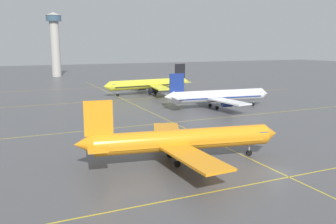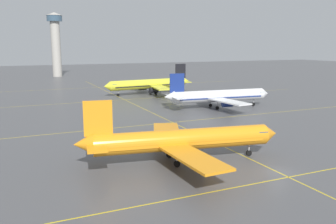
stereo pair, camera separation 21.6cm
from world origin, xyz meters
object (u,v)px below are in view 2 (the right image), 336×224
at_px(control_tower, 56,39).
at_px(airliner_second_row, 218,96).
at_px(airliner_front_gate, 181,140).
at_px(airliner_third_row, 150,84).

bearing_deg(control_tower, airliner_second_row, -76.97).
bearing_deg(control_tower, airliner_front_gate, -90.49).
bearing_deg(airliner_second_row, airliner_front_gate, -128.56).
height_order(airliner_front_gate, control_tower, control_tower).
relative_size(airliner_second_row, control_tower, 0.92).
distance_m(airliner_second_row, control_tower, 131.33).
relative_size(airliner_third_row, control_tower, 0.97).
distance_m(airliner_front_gate, airliner_second_row, 49.36).
bearing_deg(airliner_third_row, control_tower, 103.53).
bearing_deg(airliner_third_row, airliner_second_row, -78.25).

